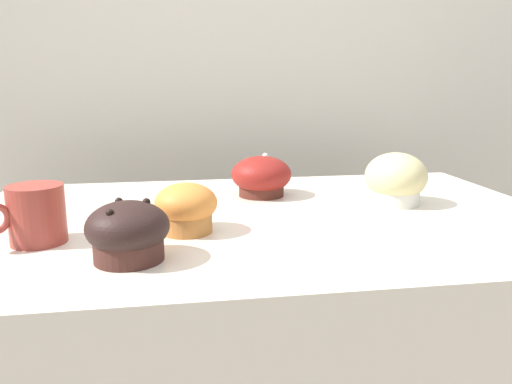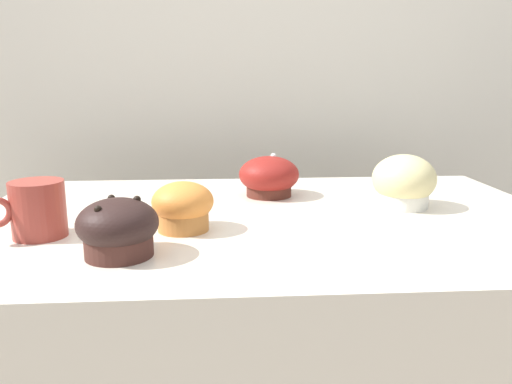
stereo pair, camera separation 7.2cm
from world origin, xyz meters
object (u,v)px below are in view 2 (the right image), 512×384
(muffin_back_right, at_px, (269,177))
(muffin_front_left, at_px, (118,229))
(muffin_front_center, at_px, (183,206))
(muffin_back_left, at_px, (404,183))
(coffee_cup, at_px, (37,208))

(muffin_back_right, distance_m, muffin_front_left, 0.40)
(muffin_front_left, bearing_deg, muffin_front_center, 55.37)
(muffin_back_left, height_order, muffin_back_right, muffin_back_left)
(muffin_back_left, distance_m, muffin_back_right, 0.25)
(muffin_front_center, distance_m, coffee_cup, 0.21)
(coffee_cup, bearing_deg, muffin_front_center, 5.07)
(muffin_back_left, xyz_separation_m, coffee_cup, (-0.59, -0.13, -0.00))
(muffin_back_left, xyz_separation_m, muffin_front_left, (-0.46, -0.22, -0.01))
(muffin_back_left, bearing_deg, coffee_cup, -167.37)
(muffin_front_center, height_order, coffee_cup, coffee_cup)
(muffin_front_center, xyz_separation_m, coffee_cup, (-0.21, -0.02, 0.01))
(muffin_back_right, bearing_deg, coffee_cup, -146.62)
(muffin_back_right, relative_size, muffin_front_left, 1.12)
(muffin_front_center, xyz_separation_m, muffin_back_right, (0.15, 0.22, 0.00))
(muffin_front_left, relative_size, coffee_cup, 1.01)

